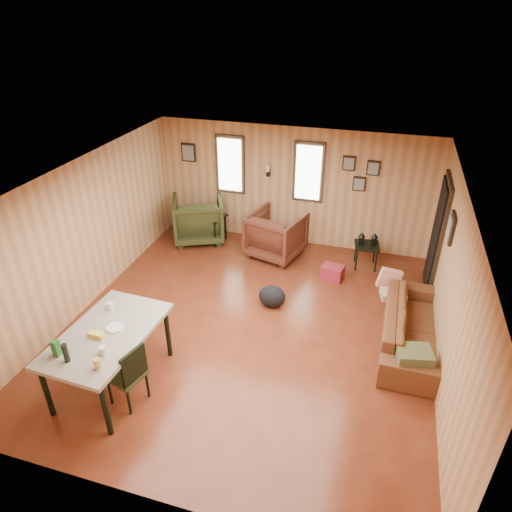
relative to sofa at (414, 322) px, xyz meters
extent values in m
cube|color=maroon|center=(-2.42, -0.27, -0.43)|extent=(5.50, 6.00, 0.02)
cube|color=#997C5B|center=(-2.42, -0.27, 1.99)|extent=(5.50, 6.00, 0.02)
cube|color=tan|center=(-2.42, 2.74, 0.78)|extent=(5.50, 0.02, 2.40)
cube|color=tan|center=(-2.42, -3.28, 0.78)|extent=(5.50, 0.02, 2.40)
cube|color=tan|center=(-5.18, -0.27, 0.78)|extent=(0.02, 6.00, 2.40)
cube|color=tan|center=(0.34, -0.27, 0.78)|extent=(0.02, 6.00, 2.40)
cube|color=black|center=(-3.72, 2.70, 1.13)|extent=(0.60, 0.05, 1.20)
cube|color=#E0F2D1|center=(-3.72, 2.66, 1.13)|extent=(0.48, 0.04, 1.06)
cube|color=black|center=(-2.12, 2.70, 1.13)|extent=(0.60, 0.05, 1.20)
cube|color=#E0F2D1|center=(-2.12, 2.66, 1.13)|extent=(0.48, 0.04, 1.06)
cube|color=black|center=(-2.92, 2.68, 1.03)|extent=(0.07, 0.05, 0.12)
cylinder|color=silver|center=(-2.92, 2.62, 1.16)|extent=(0.07, 0.07, 0.14)
cube|color=black|center=(0.30, 1.68, 0.58)|extent=(0.06, 1.00, 2.05)
cube|color=black|center=(0.26, 1.68, 0.58)|extent=(0.04, 0.82, 1.90)
cube|color=black|center=(-1.37, 2.70, 1.38)|extent=(0.24, 0.04, 0.28)
cube|color=#9E998C|center=(-1.37, 2.67, 1.38)|extent=(0.19, 0.02, 0.22)
cube|color=black|center=(-0.92, 2.70, 1.33)|extent=(0.24, 0.04, 0.28)
cube|color=#9E998C|center=(-0.92, 2.67, 1.33)|extent=(0.19, 0.02, 0.22)
cube|color=black|center=(-1.14, 2.70, 1.00)|extent=(0.24, 0.04, 0.28)
cube|color=#9E998C|center=(-1.14, 2.67, 1.00)|extent=(0.19, 0.02, 0.22)
cube|color=black|center=(-4.62, 2.70, 1.30)|extent=(0.30, 0.04, 0.38)
cube|color=#9E998C|center=(-4.62, 2.67, 1.30)|extent=(0.24, 0.02, 0.31)
cube|color=black|center=(0.30, 0.58, 1.28)|extent=(0.04, 0.34, 0.42)
cube|color=#9E998C|center=(0.27, 0.58, 1.28)|extent=(0.02, 0.27, 0.34)
imported|color=brown|center=(0.00, 0.00, 0.00)|extent=(0.65, 2.14, 0.83)
imported|color=#542719|center=(-2.58, 2.04, 0.08)|extent=(1.17, 1.13, 0.99)
imported|color=#2D3417|center=(-4.31, 2.25, 0.10)|extent=(1.30, 1.26, 1.03)
cube|color=black|center=(-4.04, 2.24, 0.14)|extent=(0.65, 0.61, 0.04)
cube|color=black|center=(-4.04, 2.24, -0.23)|extent=(0.59, 0.55, 0.03)
cylinder|color=black|center=(-4.31, 2.08, -0.14)|extent=(0.05, 0.05, 0.55)
cylinder|color=black|center=(-3.85, 1.99, -0.14)|extent=(0.05, 0.05, 0.55)
cylinder|color=black|center=(-4.23, 2.48, -0.14)|extent=(0.05, 0.05, 0.55)
cylinder|color=black|center=(-3.77, 2.39, -0.14)|extent=(0.05, 0.05, 0.55)
cube|color=#3E3729|center=(-4.16, 2.26, 0.23)|extent=(0.10, 0.04, 0.13)
cube|color=#3E3729|center=(-3.94, 2.22, 0.23)|extent=(0.09, 0.04, 0.12)
cube|color=black|center=(-0.84, 2.10, 0.03)|extent=(0.51, 0.51, 0.04)
cylinder|color=black|center=(-0.99, 1.89, -0.19)|extent=(0.04, 0.04, 0.45)
cylinder|color=black|center=(-0.63, 1.95, -0.19)|extent=(0.04, 0.04, 0.45)
cylinder|color=black|center=(-1.04, 2.25, -0.19)|extent=(0.04, 0.04, 0.45)
cylinder|color=black|center=(-0.68, 2.30, -0.19)|extent=(0.04, 0.04, 0.45)
cube|color=black|center=(-0.95, 2.08, 0.13)|extent=(0.11, 0.11, 0.16)
cone|color=black|center=(-0.95, 2.08, 0.26)|extent=(0.15, 0.15, 0.09)
cube|color=black|center=(-0.72, 2.11, 0.13)|extent=(0.11, 0.11, 0.16)
cone|color=black|center=(-0.72, 2.11, 0.26)|extent=(0.15, 0.15, 0.09)
cube|color=maroon|center=(-1.37, 1.47, -0.28)|extent=(0.42, 0.34, 0.27)
ellipsoid|color=black|center=(-2.21, 0.34, -0.22)|extent=(0.46, 0.36, 0.39)
cube|color=#464F2C|center=(-0.01, -0.81, 0.08)|extent=(0.51, 0.44, 0.14)
cube|color=red|center=(-0.40, 0.80, 0.17)|extent=(0.41, 0.18, 0.39)
cube|color=gray|center=(-0.32, 0.54, 0.06)|extent=(0.43, 0.36, 0.11)
cube|color=gray|center=(-3.78, -1.93, 0.41)|extent=(1.09, 1.72, 0.06)
cylinder|color=black|center=(-4.24, -2.62, -0.02)|extent=(0.07, 0.07, 0.80)
cylinder|color=black|center=(-3.40, -2.67, -0.02)|extent=(0.07, 0.07, 0.80)
cylinder|color=black|center=(-4.16, -1.18, -0.02)|extent=(0.07, 0.07, 0.80)
cylinder|color=black|center=(-3.32, -1.23, -0.02)|extent=(0.07, 0.07, 0.80)
cylinder|color=beige|center=(-3.60, -2.27, 0.48)|extent=(0.09, 0.09, 0.10)
cylinder|color=beige|center=(-4.00, -1.47, 0.48)|extent=(0.09, 0.09, 0.10)
cube|color=#20561F|center=(-4.10, -2.44, 0.54)|extent=(0.08, 0.08, 0.21)
cylinder|color=black|center=(-3.92, -2.50, 0.56)|extent=(0.07, 0.07, 0.24)
cylinder|color=tan|center=(-3.52, -2.50, 0.50)|extent=(0.08, 0.08, 0.13)
cylinder|color=beige|center=(-3.72, -1.82, 0.45)|extent=(0.23, 0.23, 0.02)
cube|color=gold|center=(-3.84, -2.03, 0.47)|extent=(0.20, 0.10, 0.07)
cube|color=#2D3417|center=(-3.44, -2.14, 0.02)|extent=(0.49, 0.49, 0.05)
cube|color=black|center=(-3.27, -2.19, 0.26)|extent=(0.14, 0.38, 0.44)
cylinder|color=black|center=(-3.64, -2.26, -0.20)|extent=(0.04, 0.04, 0.42)
cylinder|color=black|center=(-3.32, -2.34, -0.20)|extent=(0.04, 0.04, 0.42)
cylinder|color=black|center=(-3.55, -1.94, -0.20)|extent=(0.04, 0.04, 0.42)
cylinder|color=black|center=(-3.24, -2.03, -0.20)|extent=(0.04, 0.04, 0.42)
camera|label=1|loc=(-0.71, -5.68, 4.12)|focal=32.00mm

